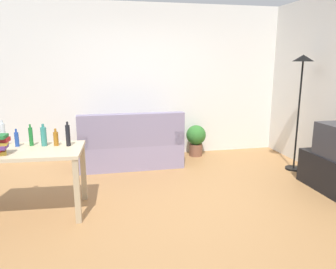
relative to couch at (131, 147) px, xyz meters
The scene contains 12 objects.
ground_plane 1.65m from the couch, 79.19° to the right, with size 5.20×4.40×0.02m, color #9E7042.
wall_rear 1.25m from the couch, 63.66° to the left, with size 5.20×0.10×2.70m, color silver.
couch is the anchor object (origin of this frame).
torchiere_lamp 2.89m from the couch, 17.06° to the right, with size 0.32×0.32×1.81m.
desk 2.04m from the couch, 130.19° to the right, with size 1.25×0.78×0.76m.
potted_plant 1.27m from the couch, 14.22° to the left, with size 0.36×0.36×0.57m.
bottle_clear 2.13m from the couch, 140.96° to the right, with size 0.06×0.06×0.30m.
bottle_blue 2.05m from the couch, 136.26° to the right, with size 0.05×0.05×0.21m.
bottle_green 1.95m from the couch, 132.96° to the right, with size 0.05×0.05×0.25m.
bottle_tall 1.89m from the couch, 128.73° to the right, with size 0.07×0.07×0.26m.
bottle_amber 1.82m from the couch, 125.01° to the right, with size 0.06×0.06×0.20m.
bottle_dark 1.79m from the couch, 120.27° to the right, with size 0.05×0.05×0.28m.
Camera 1 is at (-0.80, -3.68, 1.72)m, focal length 34.84 mm.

